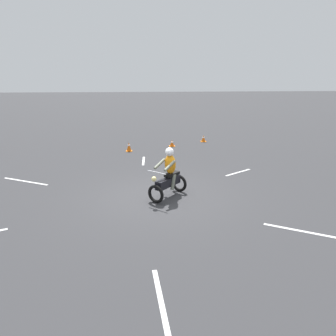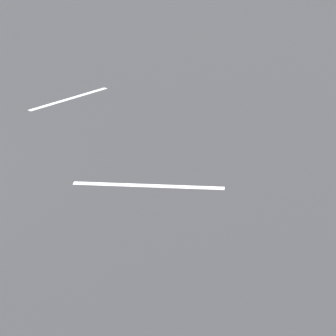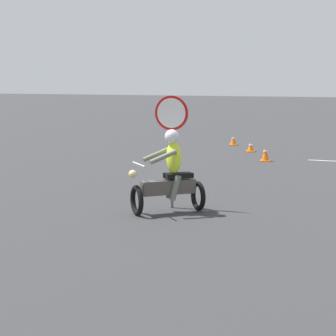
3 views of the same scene
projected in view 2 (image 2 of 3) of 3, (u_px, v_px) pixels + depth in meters
lane_stripe_ne at (148, 186)px, 9.16m from camera, size 1.08×1.93×0.01m
lane_stripe_nw at (70, 99)px, 12.94m from camera, size 0.97×1.83×0.01m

